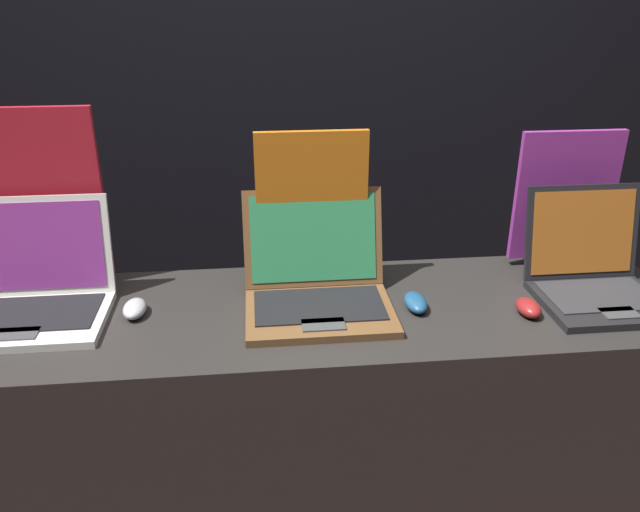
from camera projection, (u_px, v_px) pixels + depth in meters
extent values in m
cube|color=black|center=(289.00, 52.00, 2.57)|extent=(8.00, 0.05, 2.80)
cube|color=#282623|center=(322.00, 440.00, 1.82)|extent=(1.95, 0.55, 0.88)
cube|color=silver|center=(26.00, 322.00, 1.56)|extent=(0.39, 0.26, 0.02)
cube|color=black|center=(28.00, 314.00, 1.57)|extent=(0.34, 0.19, 0.00)
cube|color=#3F3F42|center=(14.00, 334.00, 1.48)|extent=(0.11, 0.06, 0.00)
cube|color=silver|center=(35.00, 246.00, 1.64)|extent=(0.39, 0.06, 0.26)
cube|color=#8C338C|center=(34.00, 246.00, 1.63)|extent=(0.35, 0.04, 0.23)
ellipsoid|color=#B2B2B7|center=(135.00, 309.00, 1.60)|extent=(0.06, 0.10, 0.04)
cube|color=black|center=(53.00, 279.00, 1.77)|extent=(0.19, 0.07, 0.02)
cube|color=red|center=(37.00, 196.00, 1.67)|extent=(0.34, 0.02, 0.47)
cube|color=brown|center=(320.00, 313.00, 1.60)|extent=(0.38, 0.27, 0.02)
cube|color=black|center=(319.00, 305.00, 1.61)|extent=(0.33, 0.19, 0.00)
cube|color=#3F3F42|center=(323.00, 325.00, 1.52)|extent=(0.11, 0.06, 0.00)
cube|color=brown|center=(313.00, 238.00, 1.70)|extent=(0.38, 0.09, 0.26)
cube|color=#2D7F4C|center=(313.00, 238.00, 1.69)|extent=(0.34, 0.07, 0.23)
ellipsoid|color=navy|center=(416.00, 302.00, 1.63)|extent=(0.06, 0.11, 0.04)
cube|color=black|center=(312.00, 278.00, 1.78)|extent=(0.17, 0.07, 0.02)
cube|color=orange|center=(312.00, 206.00, 1.69)|extent=(0.30, 0.02, 0.41)
cube|color=black|center=(602.00, 303.00, 1.65)|extent=(0.32, 0.26, 0.02)
cube|color=#2D2D30|center=(599.00, 295.00, 1.66)|extent=(0.28, 0.18, 0.00)
cube|color=#3F3F42|center=(619.00, 313.00, 1.57)|extent=(0.09, 0.06, 0.00)
cube|color=black|center=(582.00, 232.00, 1.74)|extent=(0.32, 0.07, 0.26)
cube|color=#A5591E|center=(583.00, 232.00, 1.73)|extent=(0.29, 0.05, 0.23)
ellipsoid|color=maroon|center=(528.00, 308.00, 1.60)|extent=(0.06, 0.09, 0.04)
cube|color=black|center=(555.00, 259.00, 1.90)|extent=(0.17, 0.07, 0.02)
cube|color=purple|center=(565.00, 196.00, 1.82)|extent=(0.30, 0.02, 0.38)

